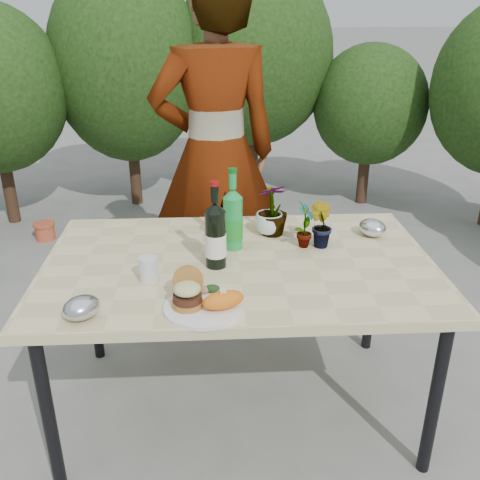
{
  "coord_description": "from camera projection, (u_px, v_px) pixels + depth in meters",
  "views": [
    {
      "loc": [
        -0.11,
        -1.97,
        1.73
      ],
      "look_at": [
        0.0,
        -0.08,
        0.88
      ],
      "focal_mm": 40.0,
      "sensor_mm": 36.0,
      "label": 1
    }
  ],
  "objects": [
    {
      "name": "foil_packet_left",
      "position": [
        81.0,
        308.0,
        1.79
      ],
      "size": [
        0.17,
        0.17,
        0.08
      ],
      "primitive_type": "ellipsoid",
      "rotation": [
        0.0,
        0.0,
        0.75
      ],
      "color": "#B5B7BC",
      "rests_on": "patio_table"
    },
    {
      "name": "foil_packet_right",
      "position": [
        372.0,
        228.0,
        2.42
      ],
      "size": [
        0.17,
        0.17,
        0.08
      ],
      "primitive_type": "ellipsoid",
      "rotation": [
        0.0,
        0.0,
        2.2
      ],
      "color": "silver",
      "rests_on": "patio_table"
    },
    {
      "name": "seedling_right",
      "position": [
        273.0,
        209.0,
        2.41
      ],
      "size": [
        0.18,
        0.18,
        0.24
      ],
      "primitive_type": "imported",
      "rotation": [
        0.0,
        0.0,
        3.51
      ],
      "color": "#285E20",
      "rests_on": "patio_table"
    },
    {
      "name": "grilled_veg",
      "position": [
        209.0,
        289.0,
        1.93
      ],
      "size": [
        0.08,
        0.05,
        0.03
      ],
      "color": "olive",
      "rests_on": "dinner_plate"
    },
    {
      "name": "burger_stack",
      "position": [
        187.0,
        292.0,
        1.85
      ],
      "size": [
        0.11,
        0.16,
        0.11
      ],
      "color": "#B7722D",
      "rests_on": "dinner_plate"
    },
    {
      "name": "ground",
      "position": [
        239.0,
        404.0,
        2.51
      ],
      "size": [
        80.0,
        80.0,
        0.0
      ],
      "primitive_type": "plane",
      "color": "slate",
      "rests_on": "ground"
    },
    {
      "name": "person",
      "position": [
        215.0,
        155.0,
        2.92
      ],
      "size": [
        0.77,
        0.58,
        1.92
      ],
      "primitive_type": "imported",
      "rotation": [
        0.0,
        0.0,
        3.33
      ],
      "color": "#8C5746",
      "rests_on": "ground"
    },
    {
      "name": "seedling_mid",
      "position": [
        320.0,
        225.0,
        2.3
      ],
      "size": [
        0.13,
        0.14,
        0.2
      ],
      "primitive_type": "imported",
      "rotation": [
        0.0,
        0.0,
        2.2
      ],
      "color": "#22501B",
      "rests_on": "patio_table"
    },
    {
      "name": "wine_bottle",
      "position": [
        216.0,
        236.0,
        2.11
      ],
      "size": [
        0.09,
        0.09,
        0.36
      ],
      "rotation": [
        0.0,
        0.0,
        -0.13
      ],
      "color": "black",
      "rests_on": "patio_table"
    },
    {
      "name": "seedling_left",
      "position": [
        305.0,
        224.0,
        2.28
      ],
      "size": [
        0.11,
        0.13,
        0.21
      ],
      "primitive_type": "imported",
      "rotation": [
        0.0,
        0.0,
        1.22
      ],
      "color": "#265D20",
      "rests_on": "patio_table"
    },
    {
      "name": "plastic_cup",
      "position": [
        149.0,
        269.0,
        2.03
      ],
      "size": [
        0.07,
        0.07,
        0.09
      ],
      "primitive_type": "cylinder",
      "color": "silver",
      "rests_on": "patio_table"
    },
    {
      "name": "patio_table",
      "position": [
        239.0,
        273.0,
        2.23
      ],
      "size": [
        1.6,
        1.0,
        0.75
      ],
      "color": "beige",
      "rests_on": "ground"
    },
    {
      "name": "sparkling_water",
      "position": [
        233.0,
        220.0,
        2.27
      ],
      "size": [
        0.09,
        0.09,
        0.36
      ],
      "rotation": [
        0.0,
        0.0,
        -0.01
      ],
      "color": "green",
      "rests_on": "patio_table"
    },
    {
      "name": "sweet_potato",
      "position": [
        223.0,
        300.0,
        1.82
      ],
      "size": [
        0.17,
        0.12,
        0.06
      ],
      "primitive_type": "ellipsoid",
      "rotation": [
        0.0,
        0.0,
        0.35
      ],
      "color": "orange",
      "rests_on": "dinner_plate"
    },
    {
      "name": "terracotta_pot",
      "position": [
        45.0,
        231.0,
        4.22
      ],
      "size": [
        0.17,
        0.17,
        0.14
      ],
      "color": "#C44F32",
      "rests_on": "ground"
    },
    {
      "name": "shrub_hedge",
      "position": [
        242.0,
        101.0,
        3.63
      ],
      "size": [
        6.82,
        5.1,
        2.09
      ],
      "color": "#382316",
      "rests_on": "ground"
    },
    {
      "name": "blue_bowl",
      "position": [
        269.0,
        224.0,
        2.44
      ],
      "size": [
        0.15,
        0.15,
        0.1
      ],
      "primitive_type": "imported",
      "rotation": [
        0.0,
        0.0,
        -0.24
      ],
      "color": "white",
      "rests_on": "patio_table"
    },
    {
      "name": "dinner_plate",
      "position": [
        204.0,
        307.0,
        1.85
      ],
      "size": [
        0.28,
        0.28,
        0.01
      ],
      "primitive_type": "cylinder",
      "color": "white",
      "rests_on": "patio_table"
    }
  ]
}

